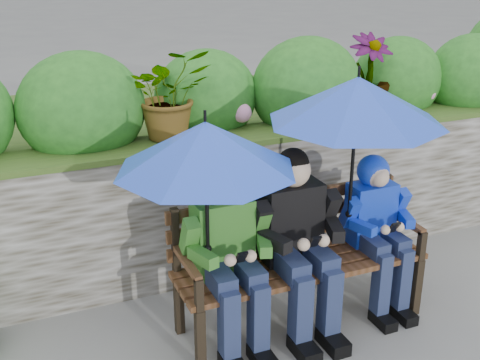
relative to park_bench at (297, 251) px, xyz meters
name	(u,v)px	position (x,y,z in m)	size (l,w,h in m)	color
ground	(246,322)	(-0.32, 0.06, -0.48)	(60.00, 60.00, 0.00)	gray
garden_backdrop	(161,155)	(-0.41, 1.64, 0.18)	(8.06, 2.87, 1.82)	#494334
park_bench	(297,251)	(0.00, 0.00, 0.00)	(1.59, 0.47, 0.84)	black
boy_left	(229,252)	(-0.49, -0.07, 0.13)	(0.52, 0.60, 1.11)	#32761A
boy_middle	(298,236)	(-0.04, -0.08, 0.15)	(0.55, 0.64, 1.16)	black
boy_right	(377,220)	(0.55, -0.05, 0.14)	(0.45, 0.55, 1.03)	blue
umbrella_left	(206,146)	(-0.63, -0.10, 0.80)	(1.00, 1.00, 0.82)	blue
umbrella_right	(357,100)	(0.34, -0.05, 0.95)	(1.07, 1.07, 0.95)	blue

